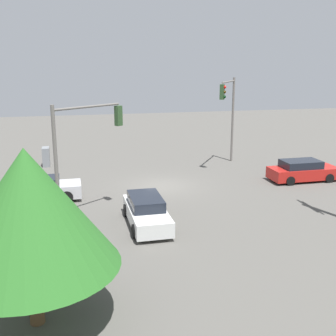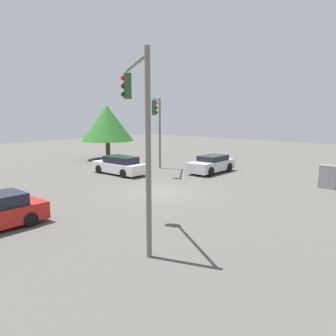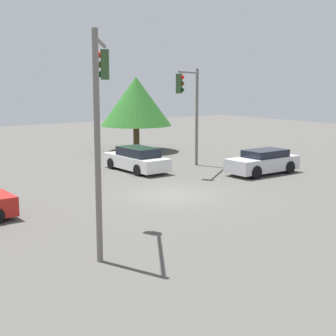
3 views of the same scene
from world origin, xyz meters
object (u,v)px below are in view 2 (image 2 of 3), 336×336
electrical_cabinet (328,177)px  sedan_white (119,165)px  traffic_signal_main (158,121)px  sedan_silver (212,164)px  traffic_signal_cross (138,116)px

electrical_cabinet → sedan_white: bearing=-158.7°
sedan_white → traffic_signal_main: 4.69m
sedan_silver → traffic_signal_cross: size_ratio=0.66×
traffic_signal_main → sedan_white: bearing=-64.2°
sedan_white → traffic_signal_cross: bearing=-127.9°
traffic_signal_cross → electrical_cabinet: bearing=-68.2°
sedan_silver → electrical_cabinet: bearing=-179.2°
sedan_silver → sedan_white: size_ratio=0.95×
sedan_silver → traffic_signal_cross: traffic_signal_cross is taller
traffic_signal_cross → sedan_white: bearing=-4.2°
sedan_white → traffic_signal_cross: 14.25m
traffic_signal_main → traffic_signal_cross: (9.32, -11.22, 0.46)m
sedan_silver → traffic_signal_main: bearing=34.1°
sedan_white → traffic_signal_cross: (10.82, -8.41, 3.90)m
sedan_white → traffic_signal_main: traffic_signal_main is taller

